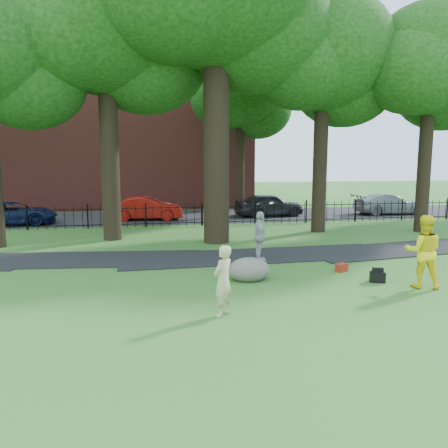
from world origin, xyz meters
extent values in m
plane|color=#2D6523|center=(0.00, 0.00, 0.00)|extent=(120.00, 120.00, 0.00)
cube|color=black|center=(1.00, 3.90, 0.00)|extent=(36.07, 3.85, 0.03)
cube|color=black|center=(0.00, 16.00, 0.00)|extent=(80.00, 7.00, 0.02)
cube|color=black|center=(0.00, 12.00, 1.02)|extent=(44.00, 0.04, 0.04)
cube|color=black|center=(0.00, 12.00, 0.18)|extent=(44.00, 0.04, 0.04)
cube|color=brown|center=(-4.00, 24.00, 6.00)|extent=(18.00, 8.00, 12.00)
cylinder|color=black|center=(0.00, 7.00, 5.25)|extent=(1.10, 1.10, 10.50)
ellipsoid|color=black|center=(1.89, 8.05, 9.30)|extent=(6.72, 6.72, 5.71)
ellipsoid|color=black|center=(-7.65, 8.25, 6.82)|extent=(4.80, 4.80, 4.08)
cylinder|color=black|center=(-4.50, 8.50, 4.55)|extent=(0.80, 0.80, 9.10)
ellipsoid|color=black|center=(-4.50, 8.50, 9.36)|extent=(7.20, 7.20, 6.12)
ellipsoid|color=black|center=(-2.88, 9.40, 8.06)|extent=(5.76, 5.76, 4.90)
ellipsoid|color=black|center=(-5.94, 7.78, 8.58)|extent=(5.40, 5.40, 4.59)
cylinder|color=black|center=(5.50, 9.00, 4.20)|extent=(0.70, 0.70, 8.40)
ellipsoid|color=black|center=(5.50, 9.00, 8.64)|extent=(6.60, 6.60, 5.61)
ellipsoid|color=black|center=(6.98, 9.82, 7.44)|extent=(5.28, 5.28, 4.49)
ellipsoid|color=black|center=(4.18, 8.34, 7.92)|extent=(4.95, 4.95, 4.21)
cylinder|color=black|center=(10.50, 8.00, 4.02)|extent=(0.64, 0.64, 8.05)
ellipsoid|color=black|center=(10.50, 8.00, 8.28)|extent=(6.20, 6.20, 5.27)
ellipsoid|color=black|center=(11.89, 8.78, 7.13)|extent=(4.96, 4.96, 4.22)
ellipsoid|color=black|center=(9.26, 7.38, 7.59)|extent=(4.65, 4.65, 3.95)
imported|color=#C6B888|center=(-1.32, -2.04, 0.81)|extent=(0.70, 0.69, 1.63)
imported|color=yellow|center=(4.55, -0.79, 1.02)|extent=(1.22, 1.12, 2.03)
imported|color=#ABABB0|center=(0.91, 3.10, 0.88)|extent=(0.53, 1.07, 1.77)
ellipsoid|color=#646153|center=(-0.04, 0.78, 0.37)|extent=(1.30, 1.00, 0.73)
cube|color=black|center=(3.60, -0.12, 0.15)|extent=(0.47, 0.37, 0.31)
cube|color=maroon|center=(3.12, 1.24, 0.13)|extent=(0.43, 0.35, 0.25)
imported|color=#9C110C|center=(-2.94, 14.78, 0.70)|extent=(4.29, 1.67, 1.39)
imported|color=#0D1742|center=(-10.22, 14.14, 0.63)|extent=(4.69, 2.40, 1.27)
imported|color=black|center=(4.75, 15.24, 0.74)|extent=(4.47, 2.15, 1.47)
imported|color=#919499|center=(12.86, 14.95, 0.68)|extent=(4.71, 1.95, 1.36)
camera|label=1|loc=(-3.00, -11.47, 3.50)|focal=35.00mm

